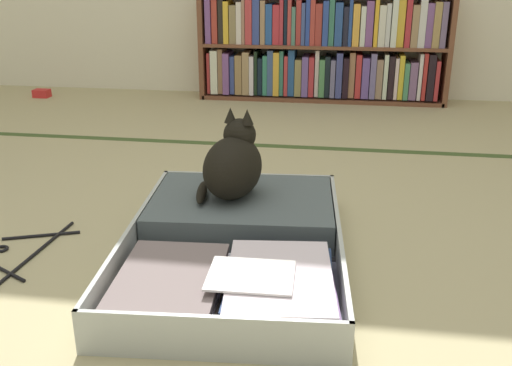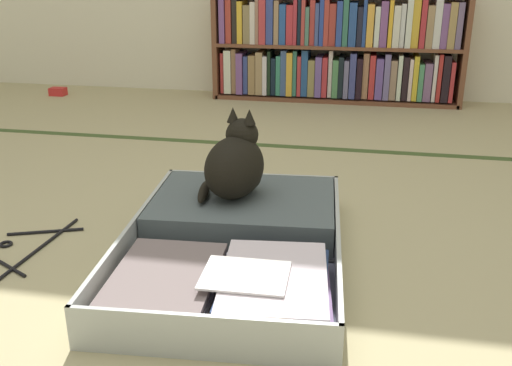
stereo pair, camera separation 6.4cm
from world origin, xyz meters
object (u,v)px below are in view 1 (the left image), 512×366
(open_suitcase, at_px, (238,239))
(clothes_hanger, at_px, (25,251))
(black_cat, at_px, (234,165))
(small_red_pouch, at_px, (42,93))
(bookshelf, at_px, (322,48))

(open_suitcase, relative_size, clothes_hanger, 2.20)
(black_cat, bearing_deg, small_red_pouch, 132.38)
(bookshelf, distance_m, black_cat, 1.96)
(open_suitcase, bearing_deg, small_red_pouch, 130.32)
(bookshelf, relative_size, clothes_hanger, 3.54)
(bookshelf, height_order, open_suitcase, bookshelf)
(bookshelf, bearing_deg, black_cat, -95.43)
(black_cat, bearing_deg, bookshelf, 84.57)
(black_cat, bearing_deg, open_suitcase, -76.70)
(open_suitcase, relative_size, small_red_pouch, 9.45)
(open_suitcase, bearing_deg, bookshelf, 86.18)
(clothes_hanger, height_order, small_red_pouch, small_red_pouch)
(bookshelf, relative_size, small_red_pouch, 15.22)
(black_cat, relative_size, small_red_pouch, 2.80)
(open_suitcase, height_order, small_red_pouch, open_suitcase)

